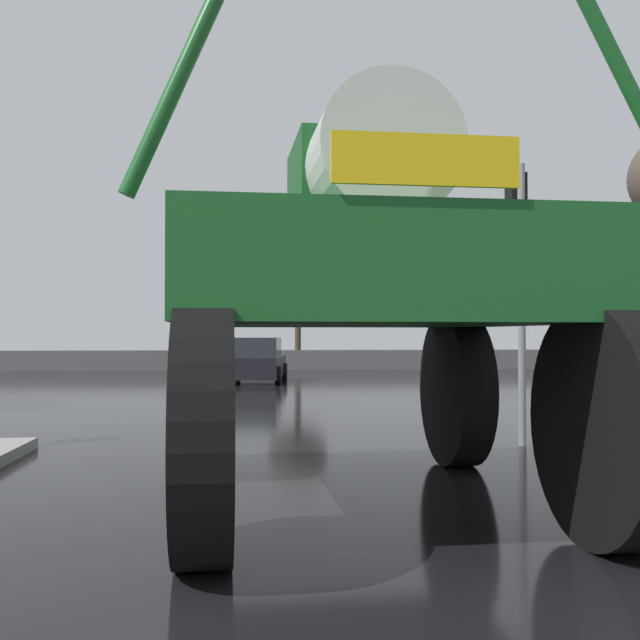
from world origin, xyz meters
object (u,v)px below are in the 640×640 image
object	(u,v)px
sedan_ahead	(256,361)
traffic_signal_near_right	(518,241)
bare_tree_far_center	(298,282)
oversize_sprayer	(365,293)

from	to	relation	value
sedan_ahead	traffic_signal_near_right	xyz separation A→B (m)	(3.69, -14.76, 2.31)
sedan_ahead	bare_tree_far_center	world-z (taller)	bare_tree_far_center
traffic_signal_near_right	bare_tree_far_center	size ratio (longest dim) A/B	0.77
oversize_sprayer	sedan_ahead	world-z (taller)	oversize_sprayer
bare_tree_far_center	sedan_ahead	bearing A→B (deg)	-101.81
sedan_ahead	traffic_signal_near_right	bearing A→B (deg)	-158.80
sedan_ahead	oversize_sprayer	bearing A→B (deg)	-170.31
oversize_sprayer	sedan_ahead	size ratio (longest dim) A/B	1.32
traffic_signal_near_right	bare_tree_far_center	bearing A→B (deg)	93.65
bare_tree_far_center	traffic_signal_near_right	bearing A→B (deg)	-86.35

